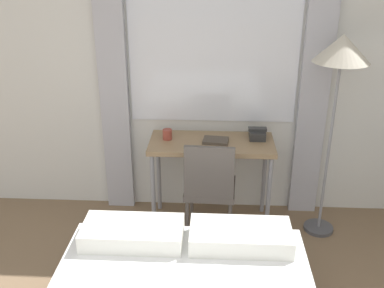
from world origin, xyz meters
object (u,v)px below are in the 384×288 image
at_px(desk_chair, 210,185).
at_px(book, 216,141).
at_px(desk, 211,151).
at_px(telephone, 257,134).
at_px(mug, 167,134).
at_px(standing_lamp, 341,61).

height_order(desk_chair, book, desk_chair).
relative_size(desk, book, 4.66).
relative_size(telephone, mug, 2.02).
xyz_separation_m(desk, telephone, (0.38, 0.09, 0.12)).
relative_size(standing_lamp, book, 7.59).
relative_size(desk_chair, mug, 10.40).
distance_m(desk, book, 0.10).
bearing_deg(desk_chair, mug, 144.65).
height_order(desk_chair, standing_lamp, standing_lamp).
relative_size(desk_chair, book, 4.04).
relative_size(desk, standing_lamp, 0.61).
bearing_deg(desk, mug, 175.22).
distance_m(desk_chair, mug, 0.56).
xyz_separation_m(desk_chair, standing_lamp, (0.94, 0.18, 0.97)).
bearing_deg(telephone, desk, -166.05).
relative_size(standing_lamp, mug, 19.55).
xyz_separation_m(book, mug, (-0.40, 0.04, 0.03)).
bearing_deg(standing_lamp, desk_chair, -169.34).
bearing_deg(mug, book, -5.38).
distance_m(standing_lamp, book, 1.14).
height_order(telephone, book, telephone).
distance_m(desk, desk_chair, 0.31).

